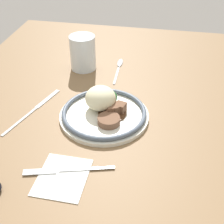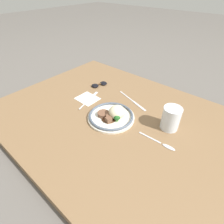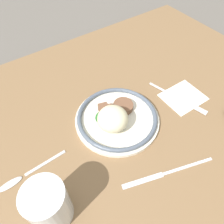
# 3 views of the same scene
# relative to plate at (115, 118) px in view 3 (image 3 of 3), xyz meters

# --- Properties ---
(ground_plane) EXTENTS (8.00, 8.00, 0.00)m
(ground_plane) POSITION_rel_plate_xyz_m (0.01, 0.02, -0.07)
(ground_plane) COLOR #5B5651
(dining_table) EXTENTS (1.25, 0.92, 0.05)m
(dining_table) POSITION_rel_plate_xyz_m (0.01, 0.02, -0.04)
(dining_table) COLOR brown
(dining_table) RESTS_ON ground
(napkin) EXTENTS (0.12, 0.10, 0.00)m
(napkin) POSITION_rel_plate_xyz_m (-0.23, 0.04, -0.02)
(napkin) COLOR white
(napkin) RESTS_ON dining_table
(plate) EXTENTS (0.23, 0.23, 0.07)m
(plate) POSITION_rel_plate_xyz_m (0.00, 0.00, 0.00)
(plate) COLOR silver
(plate) RESTS_ON dining_table
(juice_glass) EXTENTS (0.08, 0.08, 0.11)m
(juice_glass) POSITION_rel_plate_xyz_m (0.24, 0.12, 0.03)
(juice_glass) COLOR #F4AD19
(juice_glass) RESTS_ON dining_table
(fork) EXTENTS (0.06, 0.19, 0.00)m
(fork) POSITION_rel_plate_xyz_m (-0.21, 0.05, -0.02)
(fork) COLOR silver
(fork) RESTS_ON napkin
(knife) EXTENTS (0.23, 0.08, 0.00)m
(knife) POSITION_rel_plate_xyz_m (-0.01, 0.19, -0.02)
(knife) COLOR silver
(knife) RESTS_ON dining_table
(spoon) EXTENTS (0.17, 0.02, 0.01)m
(spoon) POSITION_rel_plate_xyz_m (0.28, 0.01, -0.02)
(spoon) COLOR silver
(spoon) RESTS_ON dining_table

